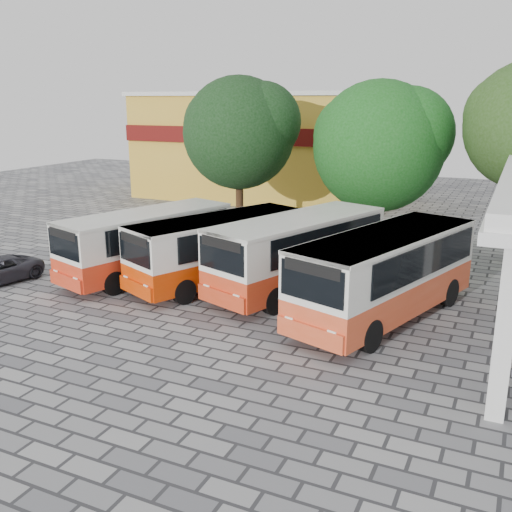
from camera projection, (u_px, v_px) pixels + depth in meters
The scene contains 8 objects.
ground at pixel (254, 331), 19.70m from camera, with size 90.00×90.00×0.00m, color slate.
shophouse_block at pixel (268, 146), 45.79m from camera, with size 20.40×10.40×8.30m.
bus_far_left at pixel (147, 239), 25.44m from camera, with size 4.77×8.64×2.93m.
bus_centre_left at pixel (219, 246), 24.30m from camera, with size 5.50×8.73×2.93m.
bus_centre_right at pixel (299, 249), 23.42m from camera, with size 5.29×9.18×3.10m.
bus_far_right at pixel (386, 270), 20.36m from camera, with size 5.21×9.36×3.17m.
tree_left at pixel (241, 129), 34.00m from camera, with size 7.04×6.71×9.15m.
tree_middle at pixel (381, 142), 30.77m from camera, with size 7.45×7.10×8.82m.
Camera 1 is at (7.81, -16.57, 7.71)m, focal length 40.00 mm.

